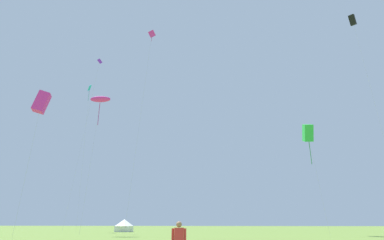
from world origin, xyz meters
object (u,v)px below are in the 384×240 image
object	(u,v)px
festival_tent_left	(124,225)
kite_magenta_parafoil	(100,99)
kite_black_box	(352,20)
kite_magenta_diamond	(150,45)
kite_cyan_diamond	(89,92)
kite_purple_diamond	(98,71)
kite_green_box	(308,133)
kite_magenta_box	(42,102)

from	to	relation	value
festival_tent_left	kite_magenta_parafoil	bearing A→B (deg)	-89.77
kite_black_box	kite_magenta_diamond	world-z (taller)	kite_black_box
kite_black_box	kite_cyan_diamond	distance (m)	60.12
kite_purple_diamond	kite_magenta_diamond	bearing A→B (deg)	-42.87
kite_magenta_parafoil	kite_green_box	bearing A→B (deg)	5.85
kite_purple_diamond	kite_magenta_box	bearing A→B (deg)	-77.72
kite_green_box	kite_magenta_box	world-z (taller)	kite_magenta_box
kite_purple_diamond	kite_black_box	bearing A→B (deg)	-8.42
kite_magenta_parafoil	kite_purple_diamond	bearing A→B (deg)	121.20
kite_magenta_diamond	kite_purple_diamond	xyz separation A→B (m)	(-17.23, 16.00, 4.92)
kite_green_box	kite_purple_diamond	size ratio (longest dim) A/B	0.45
kite_black_box	kite_purple_diamond	size ratio (longest dim) A/B	1.00
kite_purple_diamond	festival_tent_left	bearing A→B (deg)	27.07
kite_magenta_parafoil	kite_black_box	world-z (taller)	kite_black_box
kite_green_box	kite_magenta_diamond	size ratio (longest dim) A/B	0.52
kite_black_box	kite_green_box	distance (m)	24.52
kite_magenta_diamond	kite_purple_diamond	size ratio (longest dim) A/B	0.86
kite_magenta_parafoil	kite_black_box	xyz separation A→B (m)	(45.93, 4.76, 15.37)
kite_green_box	kite_magenta_box	size ratio (longest dim) A/B	0.94
kite_magenta_parafoil	kite_purple_diamond	world-z (taller)	kite_purple_diamond
kite_black_box	festival_tent_left	xyz separation A→B (m)	(-46.00, 11.84, -36.23)
kite_cyan_diamond	kite_magenta_parafoil	bearing A→B (deg)	-56.47
kite_green_box	kite_purple_diamond	bearing A→B (deg)	167.93
kite_cyan_diamond	kite_magenta_diamond	size ratio (longest dim) A/B	1.05
kite_cyan_diamond	kite_purple_diamond	distance (m)	7.91
kite_black_box	kite_magenta_box	world-z (taller)	kite_black_box
kite_cyan_diamond	festival_tent_left	bearing A→B (deg)	-9.49
kite_magenta_box	festival_tent_left	xyz separation A→B (m)	(2.24, 28.63, -15.51)
kite_magenta_diamond	kite_purple_diamond	distance (m)	24.03
festival_tent_left	kite_magenta_box	bearing A→B (deg)	-94.48
kite_magenta_parafoil	kite_magenta_box	xyz separation A→B (m)	(-2.31, -12.03, -5.35)
kite_magenta_parafoil	kite_cyan_diamond	size ratio (longest dim) A/B	0.65
kite_purple_diamond	kite_cyan_diamond	bearing A→B (deg)	128.11
kite_cyan_diamond	festival_tent_left	distance (m)	33.89
kite_cyan_diamond	kite_green_box	bearing A→B (deg)	-17.67
kite_black_box	festival_tent_left	world-z (taller)	kite_black_box
kite_black_box	festival_tent_left	bearing A→B (deg)	165.57
kite_green_box	festival_tent_left	distance (m)	40.03
kite_black_box	kite_purple_diamond	world-z (taller)	kite_black_box
kite_green_box	kite_purple_diamond	distance (m)	47.78
kite_green_box	kite_magenta_diamond	xyz separation A→B (m)	(-25.43, -6.88, 14.55)
kite_magenta_parafoil	kite_purple_diamond	distance (m)	19.70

